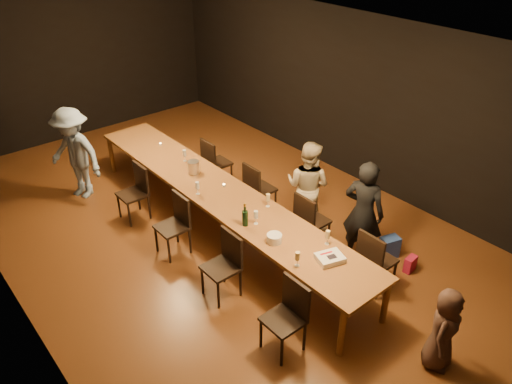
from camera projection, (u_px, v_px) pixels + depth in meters
ground at (220, 231)px, 7.97m from camera, size 10.00×10.00×0.00m
room_shell at (214, 108)px, 6.90m from camera, size 6.04×10.04×3.02m
table at (218, 193)px, 7.61m from camera, size 0.90×6.00×0.75m
chair_right_0 at (377, 259)px, 6.62m from camera, size 0.42×0.42×0.93m
chair_right_1 at (313, 220)px, 7.41m from camera, size 0.42×0.42×0.93m
chair_right_2 at (260, 188)px, 8.20m from camera, size 0.42×0.42×0.93m
chair_right_3 at (217, 162)px, 8.98m from camera, size 0.42×0.42×0.93m
chair_left_0 at (283, 320)px, 5.69m from camera, size 0.42×0.42×0.93m
chair_left_1 at (221, 267)px, 6.48m from camera, size 0.42×0.42×0.93m
chair_left_2 at (172, 227)px, 7.26m from camera, size 0.42×0.42×0.93m
chair_left_3 at (132, 194)px, 8.05m from camera, size 0.42×0.42×0.93m
woman_birthday at (363, 213)px, 6.96m from camera, size 0.55×0.68×1.61m
woman_tan at (308, 186)px, 7.71m from camera, size 0.77×0.87×1.49m
man_blue at (75, 154)px, 8.49m from camera, size 0.97×1.21×1.64m
child at (443, 329)px, 5.48m from camera, size 0.60×0.49×1.06m
gift_bag_red at (410, 264)px, 7.08m from camera, size 0.21×0.13×0.23m
gift_bag_blue at (389, 247)px, 7.32m from camera, size 0.31×0.25×0.34m
birthday_cake at (330, 258)px, 6.13m from camera, size 0.39×0.35×0.08m
plate_stack at (274, 238)px, 6.45m from camera, size 0.26×0.26×0.11m
champagne_bottle at (245, 214)px, 6.71m from camera, size 0.10×0.10×0.35m
ice_bucket at (194, 167)px, 8.01m from camera, size 0.23×0.23×0.21m
wineglass_0 at (297, 259)px, 6.01m from camera, size 0.06×0.06×0.21m
wineglass_1 at (328, 237)px, 6.38m from camera, size 0.06×0.06×0.21m
wineglass_2 at (256, 217)px, 6.78m from camera, size 0.06×0.06×0.21m
wineglass_3 at (268, 200)px, 7.15m from camera, size 0.06×0.06×0.21m
wineglass_4 at (197, 188)px, 7.44m from camera, size 0.06×0.06×0.21m
wineglass_5 at (185, 156)px, 8.36m from camera, size 0.06×0.06×0.21m
tealight_near at (331, 255)px, 6.22m from camera, size 0.05×0.05×0.03m
tealight_mid at (224, 185)px, 7.69m from camera, size 0.05×0.05×0.03m
tealight_far at (160, 144)px, 8.93m from camera, size 0.05×0.05×0.03m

